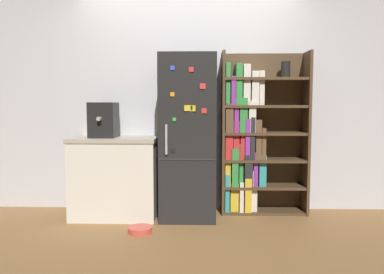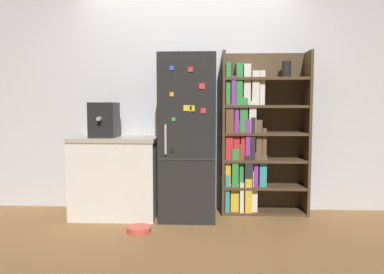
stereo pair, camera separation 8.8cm
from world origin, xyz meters
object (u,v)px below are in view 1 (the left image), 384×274
Objects in this scene: pet_bowl at (140,229)px; espresso_machine at (104,120)px; refrigerator at (188,137)px; bookshelf at (252,139)px.

espresso_machine is at bearing 131.50° from pet_bowl.
refrigerator is 0.93m from espresso_machine.
espresso_machine is 1.25m from pet_bowl.
pet_bowl is (-0.44, -0.56, -0.84)m from refrigerator.
espresso_machine is at bearing -178.40° from refrigerator.
refrigerator reaches higher than espresso_machine.
espresso_machine is 1.61× the size of pet_bowl.
bookshelf reaches higher than espresso_machine.
bookshelf is 1.66m from espresso_machine.
refrigerator is at bearing 1.60° from espresso_machine.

